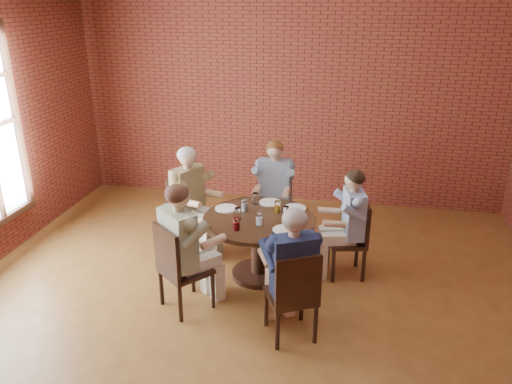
% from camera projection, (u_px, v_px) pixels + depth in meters
% --- Properties ---
extents(floor, '(7.00, 7.00, 0.00)m').
position_uv_depth(floor, '(240.00, 330.00, 4.92)').
color(floor, brown).
rests_on(floor, ground).
extents(wall_back, '(7.00, 0.00, 7.00)m').
position_uv_depth(wall_back, '(290.00, 93.00, 7.49)').
color(wall_back, maroon).
rests_on(wall_back, ground).
extents(dining_table, '(1.26, 1.26, 0.75)m').
position_uv_depth(dining_table, '(259.00, 235.00, 5.68)').
color(dining_table, black).
rests_on(dining_table, floor).
extents(chair_a, '(0.49, 0.49, 0.92)m').
position_uv_depth(chair_a, '(354.00, 236.00, 5.72)').
color(chair_a, black).
rests_on(chair_a, floor).
extents(diner_a, '(0.72, 0.63, 1.29)m').
position_uv_depth(diner_a, '(348.00, 224.00, 5.67)').
color(diner_a, '#36578D').
rests_on(diner_a, floor).
extents(chair_b, '(0.43, 0.43, 0.94)m').
position_uv_depth(chair_b, '(275.00, 200.00, 6.71)').
color(chair_b, black).
rests_on(chair_b, floor).
extents(diner_b, '(0.53, 0.65, 1.33)m').
position_uv_depth(diner_b, '(274.00, 191.00, 6.57)').
color(diner_b, gray).
rests_on(diner_b, floor).
extents(chair_c, '(0.59, 0.59, 0.95)m').
position_uv_depth(chair_c, '(187.00, 211.00, 6.35)').
color(chair_c, black).
rests_on(chair_c, floor).
extents(diner_c, '(0.85, 0.79, 1.36)m').
position_uv_depth(diner_c, '(192.00, 201.00, 6.23)').
color(diner_c, brown).
rests_on(diner_c, floor).
extents(chair_d, '(0.64, 0.64, 0.96)m').
position_uv_depth(chair_d, '(178.00, 265.00, 5.06)').
color(chair_d, black).
rests_on(chair_d, floor).
extents(diner_d, '(0.87, 0.88, 1.38)m').
position_uv_depth(diner_d, '(185.00, 248.00, 5.05)').
color(diner_d, gray).
rests_on(diner_d, floor).
extents(chair_e, '(0.58, 0.58, 0.94)m').
position_uv_depth(chair_e, '(294.00, 294.00, 4.60)').
color(chair_e, black).
rests_on(chair_e, floor).
extents(diner_e, '(0.77, 0.82, 1.34)m').
position_uv_depth(diner_e, '(291.00, 274.00, 4.62)').
color(diner_e, '#161E3E').
rests_on(diner_e, floor).
extents(plate_a, '(0.26, 0.26, 0.01)m').
position_uv_depth(plate_a, '(295.00, 208.00, 5.83)').
color(plate_a, white).
rests_on(plate_a, dining_table).
extents(plate_b, '(0.26, 0.26, 0.01)m').
position_uv_depth(plate_b, '(270.00, 202.00, 5.98)').
color(plate_b, white).
rests_on(plate_b, dining_table).
extents(plate_c, '(0.26, 0.26, 0.01)m').
position_uv_depth(plate_c, '(226.00, 208.00, 5.82)').
color(plate_c, white).
rests_on(plate_c, dining_table).
extents(plate_d, '(0.26, 0.26, 0.01)m').
position_uv_depth(plate_d, '(285.00, 230.00, 5.28)').
color(plate_d, white).
rests_on(plate_d, dining_table).
extents(glass_a, '(0.07, 0.07, 0.14)m').
position_uv_depth(glass_a, '(286.00, 212.00, 5.56)').
color(glass_a, white).
rests_on(glass_a, dining_table).
extents(glass_b, '(0.07, 0.07, 0.14)m').
position_uv_depth(glass_b, '(277.00, 207.00, 5.70)').
color(glass_b, white).
rests_on(glass_b, dining_table).
extents(glass_c, '(0.07, 0.07, 0.14)m').
position_uv_depth(glass_c, '(255.00, 199.00, 5.93)').
color(glass_c, white).
rests_on(glass_c, dining_table).
extents(glass_d, '(0.07, 0.07, 0.14)m').
position_uv_depth(glass_d, '(245.00, 205.00, 5.74)').
color(glass_d, white).
rests_on(glass_d, dining_table).
extents(glass_e, '(0.07, 0.07, 0.14)m').
position_uv_depth(glass_e, '(238.00, 214.00, 5.52)').
color(glass_e, white).
rests_on(glass_e, dining_table).
extents(glass_f, '(0.07, 0.07, 0.14)m').
position_uv_depth(glass_f, '(236.00, 224.00, 5.27)').
color(glass_f, white).
rests_on(glass_f, dining_table).
extents(glass_g, '(0.07, 0.07, 0.14)m').
position_uv_depth(glass_g, '(259.00, 219.00, 5.39)').
color(glass_g, white).
rests_on(glass_g, dining_table).
extents(smartphone, '(0.10, 0.14, 0.01)m').
position_uv_depth(smartphone, '(276.00, 232.00, 5.24)').
color(smartphone, black).
rests_on(smartphone, dining_table).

